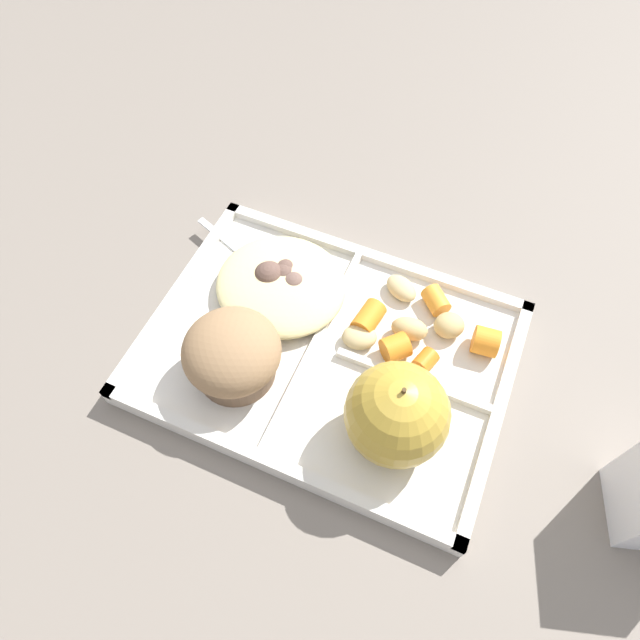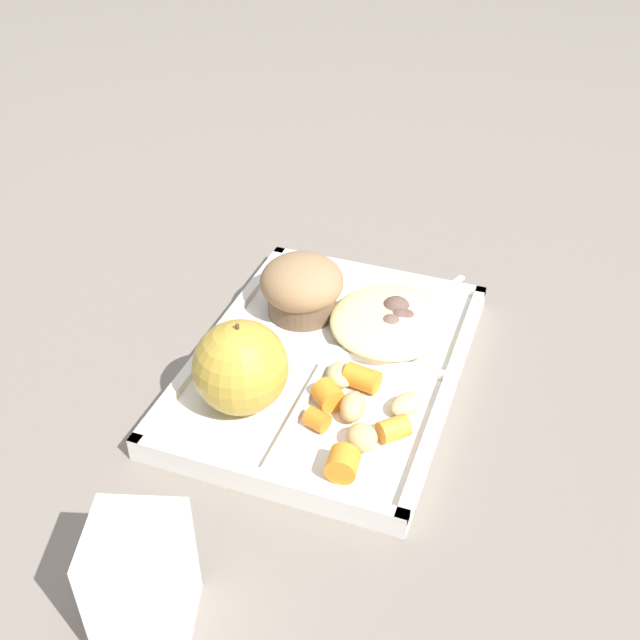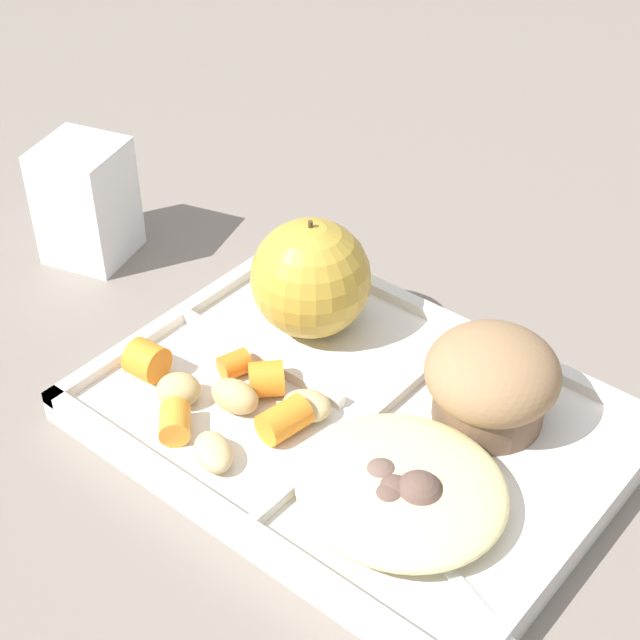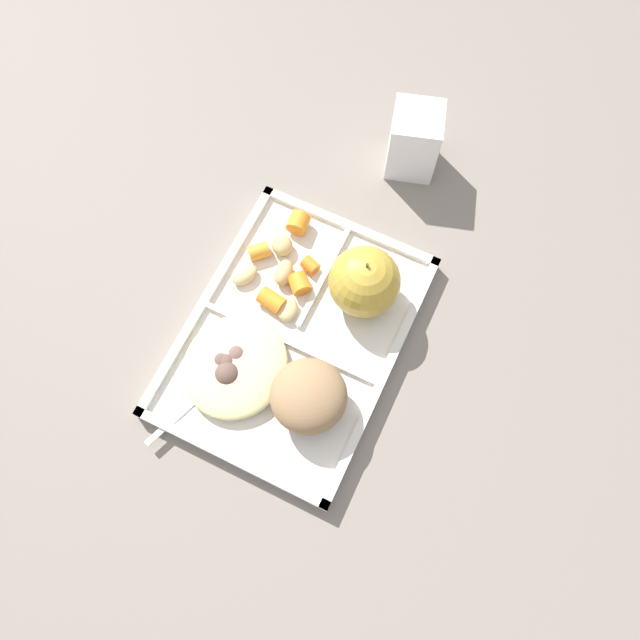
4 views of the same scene
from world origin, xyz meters
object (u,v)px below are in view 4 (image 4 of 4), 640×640
at_px(bran_muffin, 309,397).
at_px(milk_carton, 414,141).
at_px(green_apple, 364,282).
at_px(lunch_tray, 294,337).
at_px(plastic_fork, 206,391).

bearing_deg(bran_muffin, milk_carton, -176.09).
bearing_deg(milk_carton, bran_muffin, -13.10).
bearing_deg(milk_carton, green_apple, -10.38).
height_order(lunch_tray, bran_muffin, bran_muffin).
relative_size(lunch_tray, green_apple, 3.71).
distance_m(lunch_tray, milk_carton, 0.31).
distance_m(green_apple, milk_carton, 0.23).
bearing_deg(green_apple, bran_muffin, 0.00).
relative_size(lunch_tray, milk_carton, 3.41).
distance_m(green_apple, plastic_fork, 0.24).
xyz_separation_m(bran_muffin, milk_carton, (-0.38, -0.03, 0.00)).
relative_size(green_apple, milk_carton, 0.92).
distance_m(lunch_tray, green_apple, 0.11).
bearing_deg(plastic_fork, green_apple, 148.61).
relative_size(plastic_fork, milk_carton, 1.48).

